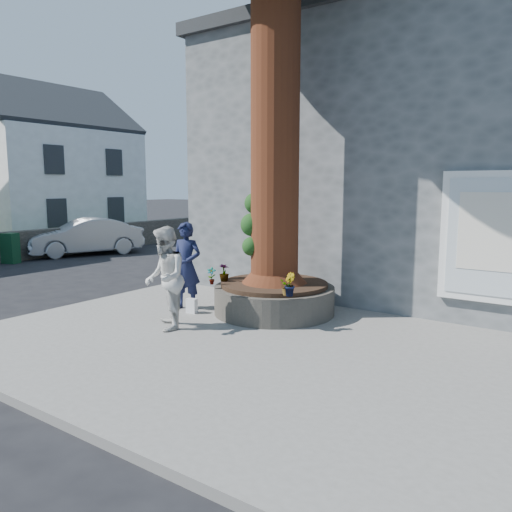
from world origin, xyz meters
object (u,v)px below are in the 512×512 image
Objects in this scene: planter at (274,298)px; man at (186,266)px; car_silver at (85,237)px; a_board_sign at (10,248)px; woman at (165,278)px.

man is (-1.58, -0.74, 0.57)m from planter.
man reaches higher than car_silver.
a_board_sign reaches higher than planter.
woman is (-0.93, -1.97, 0.59)m from planter.
a_board_sign is (-9.97, 2.75, -0.50)m from woman.
car_silver is at bearing 141.59° from man.
man is at bearing 162.28° from woman.
man reaches higher than planter.
car_silver is (-9.02, 4.23, -0.31)m from man.
woman is (0.65, -1.23, 0.01)m from man.
woman is at bearing -115.37° from planter.
woman is 11.10m from car_silver.
a_board_sign is at bearing -72.71° from car_silver.
a_board_sign is (-9.32, 1.52, -0.48)m from man.
car_silver is (-9.67, 5.45, -0.33)m from woman.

